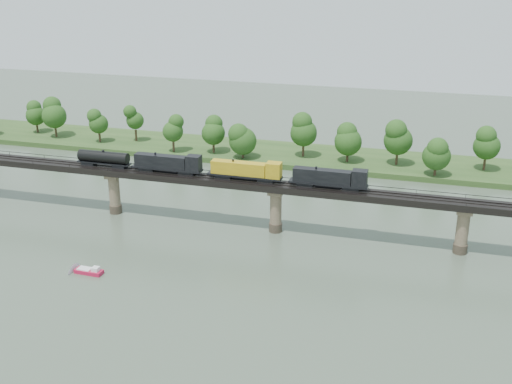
# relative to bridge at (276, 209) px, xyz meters

# --- Properties ---
(ground) EXTENTS (400.00, 400.00, 0.00)m
(ground) POSITION_rel_bridge_xyz_m (0.00, -30.00, -5.46)
(ground) COLOR #3B4A3A
(ground) RESTS_ON ground
(far_bank) EXTENTS (300.00, 24.00, 1.60)m
(far_bank) POSITION_rel_bridge_xyz_m (0.00, 55.00, -4.66)
(far_bank) COLOR #2A471C
(far_bank) RESTS_ON ground
(bridge) EXTENTS (236.00, 30.00, 11.50)m
(bridge) POSITION_rel_bridge_xyz_m (0.00, 0.00, 0.00)
(bridge) COLOR #473A2D
(bridge) RESTS_ON ground
(bridge_superstructure) EXTENTS (220.00, 4.90, 0.75)m
(bridge_superstructure) POSITION_rel_bridge_xyz_m (0.00, 0.00, 6.33)
(bridge_superstructure) COLOR black
(bridge_superstructure) RESTS_ON bridge
(far_treeline) EXTENTS (289.06, 17.54, 13.60)m
(far_treeline) POSITION_rel_bridge_xyz_m (-8.21, 50.52, 3.37)
(far_treeline) COLOR #382619
(far_treeline) RESTS_ON far_bank
(freight_train) EXTENTS (68.80, 2.68, 4.74)m
(freight_train) POSITION_rel_bridge_xyz_m (-13.35, 0.00, 8.30)
(freight_train) COLOR black
(freight_train) RESTS_ON bridge
(motorboat) EXTENTS (5.72, 2.24, 1.58)m
(motorboat) POSITION_rel_bridge_xyz_m (-30.10, -29.95, -4.92)
(motorboat) COLOR #B51439
(motorboat) RESTS_ON ground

